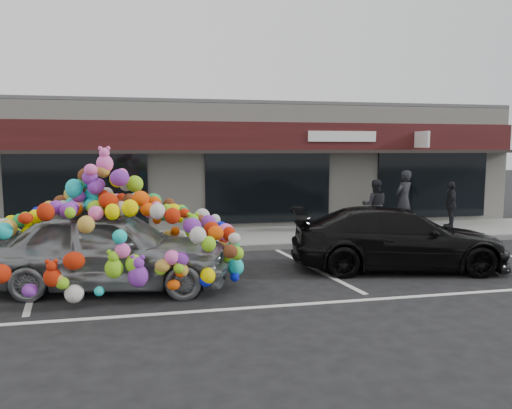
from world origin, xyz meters
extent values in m
plane|color=black|center=(0.00, 0.00, 0.00)|extent=(90.00, 90.00, 0.00)
cube|color=beige|center=(0.00, 8.50, 2.10)|extent=(24.00, 6.00, 4.20)
cube|color=#59595B|center=(0.00, 8.50, 4.25)|extent=(24.00, 6.00, 0.12)
cube|color=#340E0E|center=(0.00, 5.42, 3.15)|extent=(24.00, 0.18, 0.90)
cube|color=black|center=(0.00, 4.90, 2.65)|extent=(24.00, 1.20, 0.10)
cube|color=white|center=(8.20, 4.95, 3.05)|extent=(0.08, 0.95, 0.55)
cube|color=white|center=(5.50, 5.30, 3.15)|extent=(2.40, 0.04, 0.35)
cube|color=black|center=(-3.00, 5.47, 1.45)|extent=(4.20, 0.12, 2.30)
cube|color=black|center=(3.00, 5.47, 1.45)|extent=(4.20, 0.12, 2.30)
cube|color=black|center=(9.00, 5.47, 1.45)|extent=(4.20, 0.12, 2.30)
cube|color=gray|center=(0.00, 4.00, 0.07)|extent=(26.00, 3.00, 0.15)
cube|color=slate|center=(0.00, 2.50, 0.07)|extent=(26.00, 0.18, 0.16)
cube|color=silver|center=(-3.20, 0.20, 0.00)|extent=(0.73, 4.37, 0.01)
cube|color=silver|center=(2.80, 0.20, 0.00)|extent=(0.73, 4.37, 0.01)
cube|color=silver|center=(2.00, -2.30, 0.00)|extent=(14.00, 0.12, 0.01)
imported|color=#91949A|center=(-1.64, -0.53, 0.80)|extent=(2.66, 4.94, 1.60)
ellipsoid|color=red|center=(-1.64, -0.53, 2.20)|extent=(1.73, 2.18, 1.20)
sphere|color=#FFBA00|center=(0.00, -0.68, 1.14)|extent=(0.34, 0.34, 0.34)
sphere|color=#0C18EE|center=(-1.04, -1.55, 0.55)|extent=(0.36, 0.36, 0.36)
sphere|color=green|center=(-2.44, 0.49, 0.60)|extent=(0.30, 0.30, 0.30)
sphere|color=#FF5DB7|center=(-1.64, -0.53, 2.75)|extent=(0.32, 0.32, 0.32)
sphere|color=#EC3302|center=(-3.05, -0.43, 1.15)|extent=(0.30, 0.30, 0.30)
imported|color=black|center=(4.68, -0.21, 0.71)|extent=(2.94, 5.17, 1.41)
imported|color=#232228|center=(7.14, 4.06, 1.10)|extent=(0.82, 0.70, 1.91)
imported|color=black|center=(6.10, 3.99, 0.96)|extent=(0.95, 0.84, 1.63)
imported|color=black|center=(8.83, 4.06, 0.91)|extent=(0.97, 0.67, 1.53)
camera|label=1|loc=(-0.86, -10.52, 2.76)|focal=35.00mm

